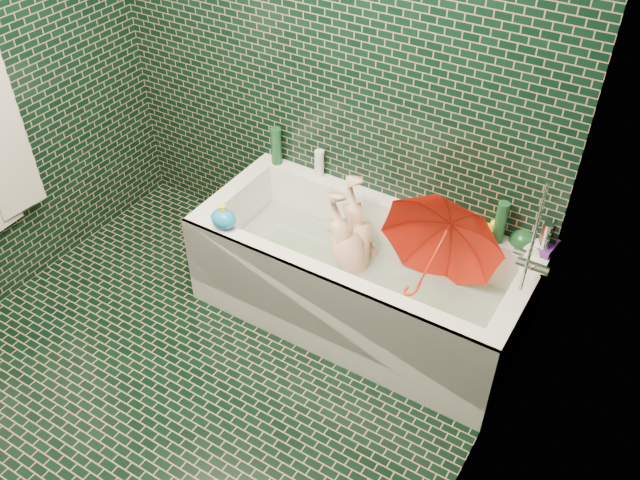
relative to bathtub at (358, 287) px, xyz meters
The scene contains 18 objects.
floor 1.12m from the bathtub, 114.07° to the right, with size 2.80×2.80×0.00m, color black.
wall_back 1.20m from the bathtub, 138.90° to the left, with size 2.80×2.80×0.00m, color black.
wall_right 1.68m from the bathtub, 49.85° to the right, with size 2.80×2.80×0.00m, color black.
bathtub is the anchor object (origin of this frame).
bath_mat 0.06m from the bathtub, 90.00° to the left, with size 1.35×0.47×0.01m, color green.
water 0.09m from the bathtub, 90.00° to the left, with size 1.48×0.53×0.00m, color silver.
faucet 0.99m from the bathtub, ahead, with size 0.18×0.19×0.55m.
child 0.12m from the bathtub, 133.30° to the left, with size 0.34×0.23×0.94m, color #DDAA8A.
umbrella 0.51m from the bathtub, ahead, with size 0.59×0.59×0.52m, color red.
soap_bottle_a 0.89m from the bathtub, 21.93° to the left, with size 0.10×0.10×0.26m, color white.
soap_bottle_b 0.93m from the bathtub, 21.79° to the left, with size 0.09×0.09×0.19m, color #52217C.
soap_bottle_c 0.87m from the bathtub, 24.84° to the left, with size 0.15×0.15×0.19m, color #144822.
bottle_right_tall 0.81m from the bathtub, 29.43° to the left, with size 0.06×0.06×0.23m, color #144822.
bottle_right_pump 0.97m from the bathtub, 23.53° to the left, with size 0.05×0.05×0.18m, color silver.
bottle_left_tall 0.93m from the bathtub, 155.05° to the left, with size 0.06×0.06×0.22m, color #144822.
bottle_left_short 0.72m from the bathtub, 142.03° to the left, with size 0.05×0.05×0.16m, color white.
rubber_duck 0.73m from the bathtub, 32.73° to the left, with size 0.13×0.10×0.10m.
bath_toy 0.79m from the bathtub, 155.16° to the right, with size 0.16×0.14×0.13m.
Camera 1 is at (1.63, -1.30, 2.68)m, focal length 38.00 mm.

